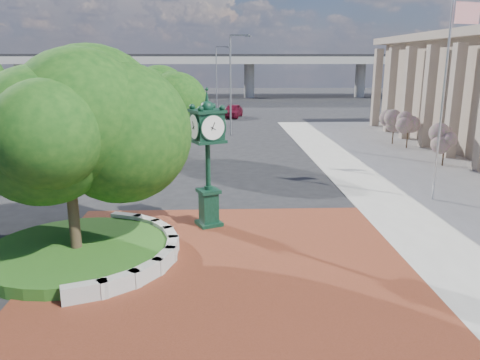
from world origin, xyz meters
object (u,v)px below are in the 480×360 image
post_clock (208,153)px  street_lamp_near (233,77)px  street_lamp_far (218,75)px  parked_car (233,111)px  flagpole_a (443,100)px

post_clock → street_lamp_near: (1.57, 23.53, 2.07)m
street_lamp_near → street_lamp_far: 17.37m
post_clock → street_lamp_near: 23.68m
post_clock → parked_car: 37.06m
post_clock → street_lamp_far: street_lamp_far is taller
parked_car → street_lamp_near: 14.07m
street_lamp_near → street_lamp_far: street_lamp_near is taller
parked_car → street_lamp_near: bearing=-78.2°
flagpole_a → street_lamp_far: 39.07m
post_clock → parked_car: (1.91, 36.94, -2.20)m
post_clock → parked_car: post_clock is taller
parked_car → flagpole_a: (8.72, -33.74, 3.97)m
flagpole_a → street_lamp_far: size_ratio=1.14×
parked_car → flagpole_a: bearing=-62.3°
flagpole_a → street_lamp_far: bearing=105.5°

